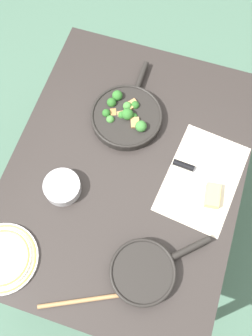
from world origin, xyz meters
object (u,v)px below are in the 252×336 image
skillet_eggs (144,272)px  dinner_plate_stack (2,258)px  grater_knife (193,169)px  wooden_spoon (111,296)px  cheese_block (212,196)px  prep_bowl_steel (62,187)px  skillet_broccoli (127,116)px

skillet_eggs → dinner_plate_stack: skillet_eggs is taller
skillet_eggs → grater_knife: 0.44m
dinner_plate_stack → wooden_spoon: bearing=-90.5°
dinner_plate_stack → cheese_block: bearing=-55.4°
skillet_eggs → wooden_spoon: bearing=-170.6°
skillet_eggs → dinner_plate_stack: size_ratio=1.25×
skillet_eggs → grater_knife: (0.43, -0.07, -0.02)m
dinner_plate_stack → grater_knife: bearing=-46.0°
grater_knife → prep_bowl_steel: 0.51m
skillet_broccoli → cheese_block: (-0.22, -0.41, -0.01)m
wooden_spoon → dinner_plate_stack: dinner_plate_stack is taller
skillet_broccoli → cheese_block: skillet_broccoli is taller
skillet_eggs → prep_bowl_steel: 0.43m
cheese_block → dinner_plate_stack: bearing=124.6°
cheese_block → prep_bowl_steel: prep_bowl_steel is taller
cheese_block → dinner_plate_stack: size_ratio=0.38×
wooden_spoon → cheese_block: size_ratio=3.97×
wooden_spoon → cheese_block: cheese_block is taller
grater_knife → wooden_spoon: bearing=-101.9°
prep_bowl_steel → skillet_eggs: bearing=-117.9°
skillet_eggs → prep_bowl_steel: bearing=108.4°
skillet_eggs → cheese_block: (0.35, -0.17, -0.01)m
wooden_spoon → grater_knife: size_ratio=1.66×
grater_knife → cheese_block: cheese_block is taller
cheese_block → prep_bowl_steel: 0.57m
skillet_eggs → prep_bowl_steel: skillet_eggs is taller
cheese_block → skillet_eggs: bearing=154.4°
grater_knife → dinner_plate_stack: bearing=-132.3°
skillet_eggs → grater_knife: size_ratio=1.38×
dinner_plate_stack → skillet_broccoli: bearing=-19.9°
skillet_eggs → cheese_block: size_ratio=3.30×
wooden_spoon → skillet_broccoli: bearing=77.8°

